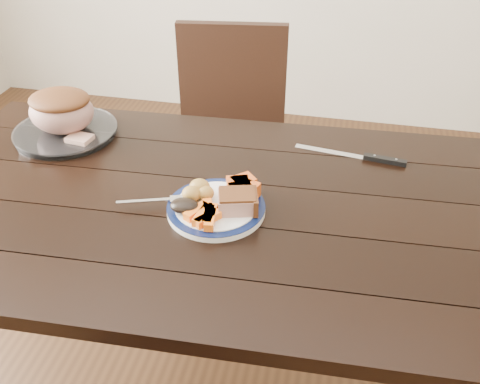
% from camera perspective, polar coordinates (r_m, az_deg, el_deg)
% --- Properties ---
extents(ground, '(4.00, 4.00, 0.00)m').
position_cam_1_polar(ground, '(1.90, -2.36, -19.41)').
color(ground, '#472B16').
rests_on(ground, ground).
extents(dining_table, '(1.64, 0.97, 0.75)m').
position_cam_1_polar(dining_table, '(1.42, -2.99, -3.87)').
color(dining_table, black).
rests_on(dining_table, ground).
extents(chair_far, '(0.47, 0.48, 0.93)m').
position_cam_1_polar(chair_far, '(2.12, -1.04, 6.10)').
color(chair_far, black).
rests_on(chair_far, ground).
extents(dinner_plate, '(0.24, 0.24, 0.02)m').
position_cam_1_polar(dinner_plate, '(1.32, -2.56, -1.80)').
color(dinner_plate, white).
rests_on(dinner_plate, dining_table).
extents(plate_rim, '(0.24, 0.24, 0.02)m').
position_cam_1_polar(plate_rim, '(1.32, -2.57, -1.51)').
color(plate_rim, '#0B153A').
rests_on(plate_rim, dinner_plate).
extents(serving_platter, '(0.30, 0.30, 0.02)m').
position_cam_1_polar(serving_platter, '(1.73, -18.05, 6.03)').
color(serving_platter, white).
rests_on(serving_platter, dining_table).
extents(pork_slice, '(0.11, 0.09, 0.04)m').
position_cam_1_polar(pork_slice, '(1.29, -0.32, -1.07)').
color(pork_slice, tan).
rests_on(pork_slice, dinner_plate).
extents(roasted_potatoes, '(0.08, 0.07, 0.05)m').
position_cam_1_polar(roasted_potatoes, '(1.33, -4.44, 0.13)').
color(roasted_potatoes, gold).
rests_on(roasted_potatoes, dinner_plate).
extents(carrot_batons, '(0.09, 0.11, 0.02)m').
position_cam_1_polar(carrot_batons, '(1.26, -3.63, -2.48)').
color(carrot_batons, orange).
rests_on(carrot_batons, dinner_plate).
extents(pumpkin_wedges, '(0.09, 0.10, 0.04)m').
position_cam_1_polar(pumpkin_wedges, '(1.34, 0.23, 0.40)').
color(pumpkin_wedges, '#F8591B').
rests_on(pumpkin_wedges, dinner_plate).
extents(dark_mushroom, '(0.07, 0.05, 0.03)m').
position_cam_1_polar(dark_mushroom, '(1.29, -5.94, -1.46)').
color(dark_mushroom, black).
rests_on(dark_mushroom, dinner_plate).
extents(fork, '(0.17, 0.07, 0.00)m').
position_cam_1_polar(fork, '(1.34, -8.74, -0.90)').
color(fork, silver).
rests_on(fork, dinner_plate).
extents(roast_joint, '(0.19, 0.17, 0.13)m').
position_cam_1_polar(roast_joint, '(1.70, -18.49, 8.13)').
color(roast_joint, tan).
rests_on(roast_joint, serving_platter).
extents(cut_slice, '(0.08, 0.06, 0.02)m').
position_cam_1_polar(cut_slice, '(1.64, -16.72, 5.42)').
color(cut_slice, tan).
rests_on(cut_slice, serving_platter).
extents(carving_knife, '(0.32, 0.06, 0.01)m').
position_cam_1_polar(carving_knife, '(1.57, 13.78, 3.57)').
color(carving_knife, silver).
rests_on(carving_knife, dining_table).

